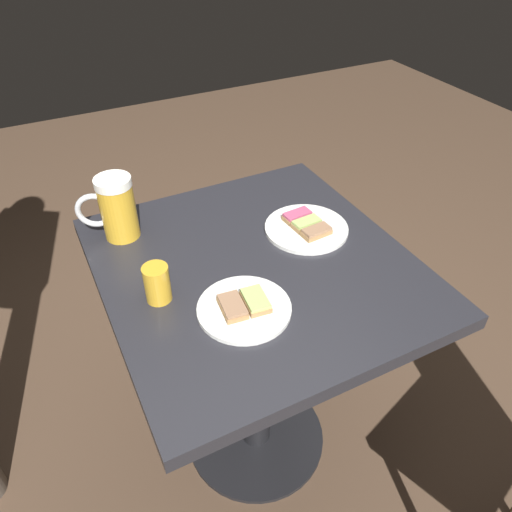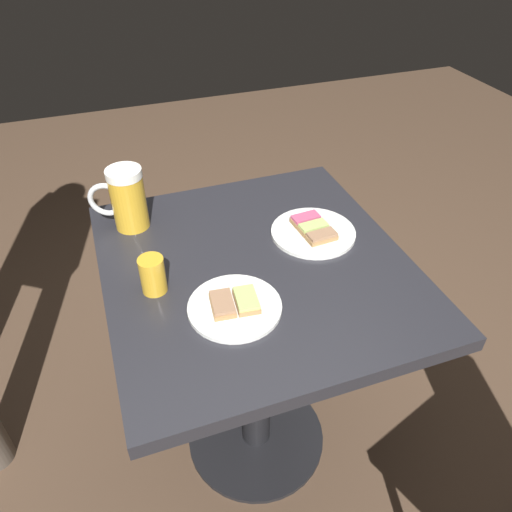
{
  "view_description": "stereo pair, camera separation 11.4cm",
  "coord_description": "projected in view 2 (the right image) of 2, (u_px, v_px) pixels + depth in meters",
  "views": [
    {
      "loc": [
        -0.4,
        -0.8,
        1.48
      ],
      "look_at": [
        0.0,
        0.0,
        0.77
      ],
      "focal_mm": 34.34,
      "sensor_mm": 36.0,
      "label": 1
    },
    {
      "loc": [
        -0.3,
        -0.84,
        1.48
      ],
      "look_at": [
        0.0,
        0.0,
        0.77
      ],
      "focal_mm": 34.34,
      "sensor_mm": 36.0,
      "label": 2
    }
  ],
  "objects": [
    {
      "name": "cafe_table",
      "position": [
        256.0,
        313.0,
        1.26
      ],
      "size": [
        0.71,
        0.75,
        0.75
      ],
      "color": "black",
      "rests_on": "ground_plane"
    },
    {
      "name": "beer_glass_small",
      "position": [
        153.0,
        275.0,
        1.05
      ],
      "size": [
        0.06,
        0.06,
        0.09
      ],
      "primitive_type": "cylinder",
      "color": "gold",
      "rests_on": "cafe_table"
    },
    {
      "name": "beer_mug",
      "position": [
        126.0,
        199.0,
        1.22
      ],
      "size": [
        0.14,
        0.09,
        0.16
      ],
      "color": "gold",
      "rests_on": "cafe_table"
    },
    {
      "name": "plate_near",
      "position": [
        313.0,
        231.0,
        1.24
      ],
      "size": [
        0.21,
        0.21,
        0.03
      ],
      "color": "white",
      "rests_on": "cafe_table"
    },
    {
      "name": "plate_far",
      "position": [
        235.0,
        306.0,
        1.03
      ],
      "size": [
        0.2,
        0.2,
        0.03
      ],
      "color": "white",
      "rests_on": "cafe_table"
    },
    {
      "name": "ground_plane",
      "position": [
        256.0,
        437.0,
        1.62
      ],
      "size": [
        6.0,
        6.0,
        0.0
      ],
      "primitive_type": "plane",
      "color": "#4C3828"
    }
  ]
}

